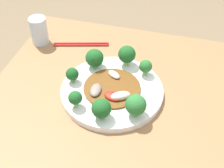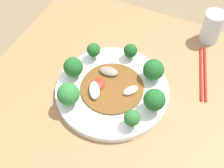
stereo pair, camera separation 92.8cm
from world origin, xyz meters
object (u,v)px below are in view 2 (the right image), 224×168
Objects in this scene: plate at (112,91)px; broccoli_south at (73,67)px; stirfry_center at (109,86)px; drinking_glass at (212,27)px; broccoli_northeast at (132,118)px; broccoli_southwest at (94,50)px; chopsticks at (203,73)px; broccoli_north at (154,100)px; broccoli_northwest at (153,70)px; broccoli_west at (130,51)px; broccoli_southeast at (68,94)px.

broccoli_south is (0.00, -0.12, 0.05)m from plate.
stirfry_center is 0.39m from drinking_glass.
stirfry_center is (-0.08, -0.10, -0.03)m from broccoli_northeast.
broccoli_south reaches higher than broccoli_southwest.
broccoli_south reaches higher than stirfry_center.
broccoli_south reaches higher than chopsticks.
broccoli_south is (-0.01, -0.24, -0.01)m from broccoli_north.
broccoli_southwest is at bearing -130.11° from plate.
broccoli_south is 0.22m from broccoli_northwest.
broccoli_south is 0.36× the size of stirfry_center.
broccoli_northeast reaches higher than stirfry_center.
stirfry_center is (0.00, -0.01, 0.02)m from plate.
broccoli_northeast is at bearing -25.04° from chopsticks.
broccoli_west reaches higher than stirfry_center.
broccoli_northeast reaches higher than plate.
broccoli_northwest is 0.64× the size of drinking_glass.
drinking_glass is at bearing 148.61° from stirfry_center.
drinking_glass is (-0.41, 0.10, -0.00)m from broccoli_northeast.
drinking_glass reaches higher than chopsticks.
stirfry_center is (-0.01, -0.13, -0.03)m from broccoli_north.
drinking_glass is (-0.25, 0.10, -0.00)m from broccoli_northwest.
broccoli_southeast is 0.67× the size of drinking_glass.
plate is 0.28m from chopsticks.
broccoli_southeast reaches higher than broccoli_south.
broccoli_northwest reaches higher than chopsticks.
broccoli_south is 0.97× the size of broccoli_northwest.
plate is 4.43× the size of broccoli_north.
broccoli_north is at bearing -10.90° from drinking_glass.
drinking_glass is at bearing 169.10° from broccoli_north.
chopsticks is at bearing 131.85° from broccoli_southeast.
broccoli_west is at bearing 177.12° from stirfry_center.
broccoli_southeast is 1.36× the size of broccoli_west.
broccoli_west is 0.17m from broccoli_south.
broccoli_southwest reaches higher than plate.
broccoli_southwest is at bearing -73.09° from chopsticks.
plate is 4.59× the size of broccoli_southeast.
broccoli_southwest is (-0.08, -0.10, 0.04)m from plate.
plate is 0.13m from broccoli_northeast.
broccoli_northeast is 0.13m from stirfry_center.
broccoli_southwest is at bearing -133.07° from stirfry_center.
plate is 5.86× the size of broccoli_northeast.
broccoli_southeast is at bearing -48.15° from chopsticks.
drinking_glass is (-0.33, 0.31, -0.00)m from broccoli_south.
stirfry_center is at bearing -49.02° from broccoli_northwest.
broccoli_southeast is at bearing -42.45° from plate.
broccoli_northeast is at bearing -13.49° from drinking_glass.
broccoli_southeast is 0.23m from broccoli_west.
plate is 0.38m from drinking_glass.
broccoli_north reaches higher than broccoli_northeast.
broccoli_south is at bearing -111.42° from broccoli_northeast.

